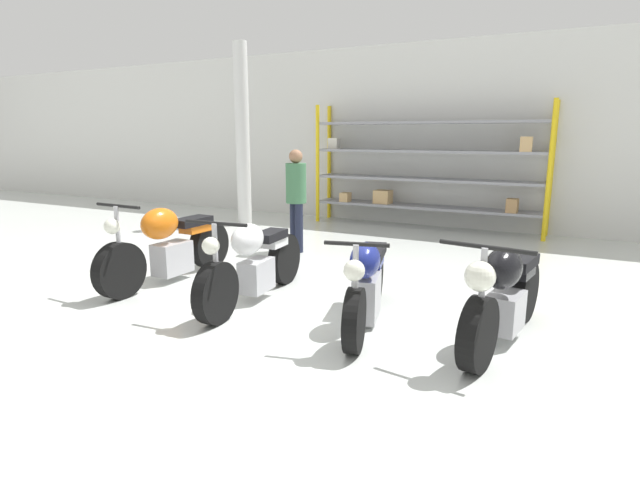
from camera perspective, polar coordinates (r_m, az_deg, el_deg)
ground_plane at (r=5.31m, az=-2.00°, el=-8.22°), size 30.00×30.00×0.00m
back_wall at (r=10.32m, az=13.83°, el=11.48°), size 30.00×0.08×3.60m
shelving_rack at (r=10.04m, az=11.81°, el=8.15°), size 4.54×0.63×2.42m
support_pillar at (r=10.33m, az=-8.85°, el=11.68°), size 0.28×0.28×3.60m
motorcycle_orange at (r=6.55m, az=-16.92°, el=-0.61°), size 0.67×2.17×1.07m
motorcycle_white at (r=5.57m, az=-7.58°, el=-2.58°), size 0.69×2.11×1.02m
motorcycle_blue at (r=4.92m, az=5.33°, el=-4.85°), size 0.72×1.93×0.96m
motorcycle_black at (r=4.69m, az=20.29°, el=-5.91°), size 0.73×1.96×1.01m
person_browsing at (r=7.84m, az=-2.75°, el=5.44°), size 0.45×0.45×1.60m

